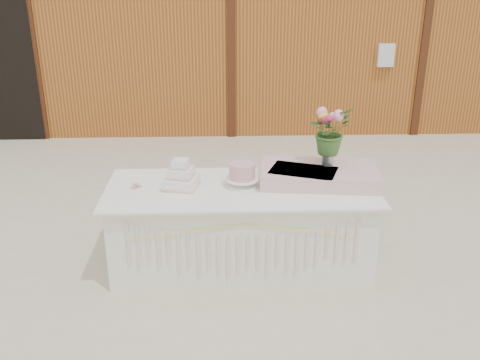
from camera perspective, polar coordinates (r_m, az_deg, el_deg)
The scene contains 9 objects.
ground at distance 5.08m, azimuth 0.12°, elevation -8.83°, with size 80.00×80.00×0.00m, color beige.
barn at distance 10.40m, azimuth -1.25°, elevation 16.86°, with size 12.60×4.60×3.30m.
cake_table at distance 4.89m, azimuth 0.13°, elevation -4.96°, with size 2.40×1.00×0.77m.
wedding_cake at distance 4.74m, azimuth -6.32°, elevation 0.23°, with size 0.34×0.34×0.26m.
pink_cake_stand at distance 4.72m, azimuth 0.25°, elevation 0.69°, with size 0.30×0.30×0.21m.
satin_runner at distance 4.89m, azimuth 8.43°, elevation 0.58°, with size 1.05×0.61×0.13m, color beige.
flower_vase at distance 4.93m, azimuth 9.37°, elevation 2.49°, with size 0.12×0.12×0.16m, color #B3B3B8.
bouquet at distance 4.84m, azimuth 9.58°, elevation 5.75°, with size 0.38×0.33×0.43m, color #386428.
loose_flowers at distance 4.91m, azimuth -11.12°, elevation -0.28°, with size 0.12×0.29×0.02m, color pink, non-canonical shape.
Camera 1 is at (-0.17, -4.36, 2.60)m, focal length 40.00 mm.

